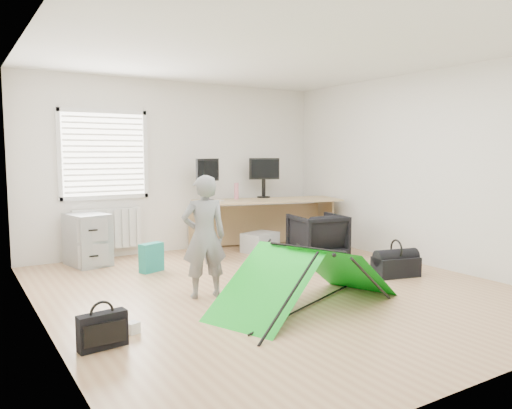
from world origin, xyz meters
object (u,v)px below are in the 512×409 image
desk (268,224)px  filing_cabinet (87,239)px  monitor_left (207,185)px  kite (307,278)px  duffel_bag (396,267)px  storage_crate (260,242)px  laptop_bag (102,331)px  person (204,237)px  office_chair (317,236)px  monitor_right (264,183)px  thermos (236,191)px

desk → filing_cabinet: size_ratio=3.28×
monitor_left → kite: monitor_left is taller
kite → duffel_bag: (1.77, 0.43, -0.19)m
storage_crate → kite: bearing=-112.9°
monitor_left → laptop_bag: (-2.50, -3.15, -0.91)m
person → duffel_bag: bearing=-177.6°
filing_cabinet → storage_crate: size_ratio=1.33×
desk → person: bearing=-124.0°
office_chair → kite: 2.45m
desk → laptop_bag: desk is taller
monitor_right → thermos: monitor_right is taller
monitor_right → duffel_bag: 2.91m
person → kite: size_ratio=0.67×
desk → monitor_right: size_ratio=4.64×
filing_cabinet → office_chair: (3.05, -1.33, -0.03)m
monitor_left → monitor_right: (1.07, -0.00, 0.00)m
desk → thermos: 0.75m
thermos → office_chair: bearing=-64.2°
storage_crate → duffel_bag: storage_crate is taller
filing_cabinet → kite: 3.48m
desk → office_chair: (0.24, -1.01, -0.07)m
thermos → storage_crate: 0.94m
monitor_left → duffel_bag: bearing=-87.7°
storage_crate → laptop_bag: size_ratio=1.39×
storage_crate → laptop_bag: bearing=-140.1°
office_chair → person: 2.54m
duffel_bag → desk: bearing=112.5°
kite → monitor_left: bearing=59.4°
person → laptop_bag: 1.68m
laptop_bag → filing_cabinet: bearing=72.4°
storage_crate → desk: bearing=32.7°
office_chair → storage_crate: size_ratio=1.34×
monitor_left → kite: size_ratio=0.26×
storage_crate → filing_cabinet: bearing=169.5°
desk → person: 2.88m
desk → storage_crate: size_ratio=4.36×
monitor_left → person: size_ratio=0.38×
thermos → person: 2.85m
monitor_right → laptop_bag: (-3.57, -3.15, -0.91)m
laptop_bag → kite: bearing=-7.0°
office_chair → kite: size_ratio=0.37×
person → desk: bearing=-124.0°
person → laptop_bag: person is taller
desk → laptop_bag: (-3.44, -2.83, -0.26)m
monitor_right → laptop_bag: size_ratio=1.30×
monitor_left → person: 2.59m
desk → laptop_bag: bearing=-127.5°
monitor_right → office_chair: 1.52m
filing_cabinet → person: 2.40m
person → monitor_left: bearing=-104.0°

